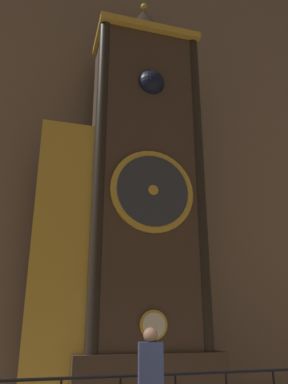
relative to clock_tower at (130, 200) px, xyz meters
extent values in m
cube|color=#7A6656|center=(0.08, 1.47, 2.93)|extent=(24.00, 0.30, 14.96)
cube|color=#423328|center=(0.37, 0.03, -4.01)|extent=(3.27, 1.61, 1.09)
cube|color=#423328|center=(0.37, 0.03, 0.70)|extent=(2.62, 1.40, 8.33)
cube|color=gold|center=(0.37, -0.08, 4.76)|extent=(2.82, 1.54, 0.20)
cylinder|color=gold|center=(0.37, -0.70, -2.92)|extent=(0.60, 0.05, 0.60)
cylinder|color=silver|center=(0.37, -0.73, -2.92)|extent=(0.49, 0.03, 0.49)
cylinder|color=gold|center=(0.37, -0.70, 0.03)|extent=(2.01, 0.07, 2.01)
cylinder|color=#2D333D|center=(0.37, -0.75, 0.03)|extent=(1.73, 0.04, 1.73)
cylinder|color=gold|center=(0.37, -0.77, 0.03)|extent=(0.24, 0.03, 0.24)
cube|color=black|center=(0.37, -0.18, 3.03)|extent=(0.88, 0.42, 0.88)
sphere|color=black|center=(0.37, -0.61, 3.03)|extent=(0.70, 0.70, 0.70)
cylinder|color=black|center=(-0.88, -0.59, 0.70)|extent=(0.29, 0.29, 8.33)
cylinder|color=black|center=(1.62, -0.59, 0.70)|extent=(0.29, 0.29, 8.33)
cylinder|color=gold|center=(0.37, 0.03, 5.01)|extent=(1.15, 1.15, 0.30)
cone|color=black|center=(0.37, 0.03, 5.64)|extent=(1.09, 1.09, 0.95)
sphere|color=gold|center=(0.37, 0.03, 6.23)|extent=(0.20, 0.20, 0.20)
cube|color=#4C3828|center=(-1.60, 0.08, -1.48)|extent=(1.22, 1.19, 6.15)
cube|color=gold|center=(-1.60, -0.53, -1.48)|extent=(1.28, 0.06, 6.15)
cylinder|color=black|center=(0.26, -2.22, -3.66)|extent=(5.48, 0.05, 0.05)
cube|color=navy|center=(-0.41, -3.04, -3.45)|extent=(0.37, 0.27, 0.65)
sphere|color=#8C664C|center=(-0.41, -3.04, -3.03)|extent=(0.21, 0.21, 0.21)
camera|label=1|loc=(-2.07, -8.58, -2.84)|focal=35.00mm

